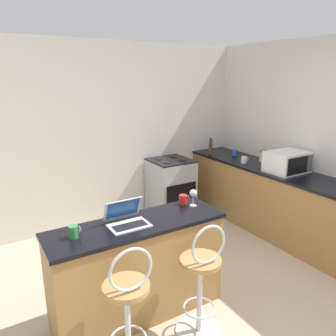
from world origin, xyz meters
name	(u,v)px	position (x,y,z in m)	size (l,w,h in m)	color
ground_plane	(229,327)	(0.00, 0.00, 0.00)	(20.00, 20.00, 0.00)	#BCAD8E
wall_back	(110,136)	(0.00, 2.65, 1.30)	(12.00, 0.06, 2.60)	silver
breakfast_bar	(139,269)	(-0.59, 0.57, 0.46)	(1.57, 0.49, 0.91)	#9E703D
counter_right	(277,202)	(1.77, 1.06, 0.46)	(0.66, 3.15, 0.91)	#9E703D
bar_stool_near	(128,312)	(-0.91, 0.08, 0.49)	(0.40, 0.40, 1.04)	silver
bar_stool_far	(201,283)	(-0.26, 0.08, 0.49)	(0.40, 0.40, 1.04)	silver
laptop	(126,218)	(-0.67, 0.60, 0.96)	(0.34, 0.28, 0.21)	silver
microwave	(287,162)	(1.78, 0.96, 1.05)	(0.52, 0.40, 0.27)	white
stove_range	(171,188)	(0.81, 2.30, 0.45)	(0.59, 0.61, 0.92)	#9EA3A8
pepper_mill	(210,147)	(1.53, 2.25, 1.04)	(0.05, 0.05, 0.28)	#4C2D19
mug_blue	(235,152)	(1.84, 2.02, 0.96)	(0.10, 0.08, 0.10)	#2D51AD
mug_green	(74,232)	(-1.13, 0.59, 0.96)	(0.09, 0.07, 0.10)	#338447
mug_white	(244,160)	(1.62, 1.58, 0.96)	(0.10, 0.08, 0.10)	white
storage_jar	(263,156)	(1.92, 1.51, 1.00)	(0.12, 0.12, 0.17)	silver
mug_red	(183,199)	(0.00, 0.74, 0.95)	(0.10, 0.08, 0.09)	red
wine_glass_tall	(193,194)	(0.05, 0.64, 1.03)	(0.07, 0.07, 0.17)	silver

